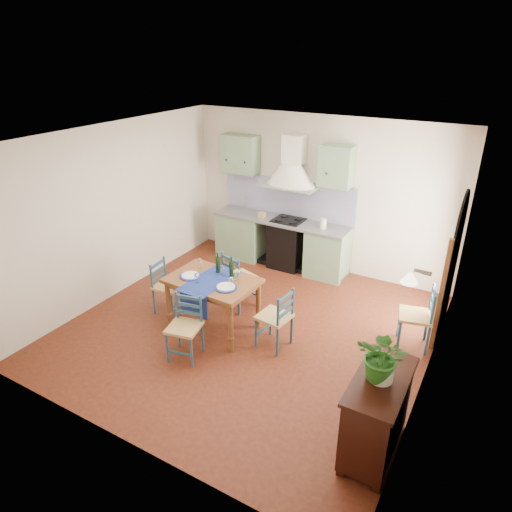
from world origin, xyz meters
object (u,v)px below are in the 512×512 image
at_px(dining_table, 213,285).
at_px(potted_plant, 383,357).
at_px(sideboard, 376,413).
at_px(chair_near, 185,327).

bearing_deg(dining_table, potted_plant, -21.59).
bearing_deg(potted_plant, sideboard, 23.44).
relative_size(chair_near, potted_plant, 1.66).
distance_m(sideboard, potted_plant, 0.69).
relative_size(dining_table, sideboard, 1.25).
height_order(dining_table, potted_plant, potted_plant).
bearing_deg(dining_table, chair_near, -85.32).
bearing_deg(potted_plant, dining_table, 158.41).
distance_m(dining_table, chair_near, 0.79).
height_order(sideboard, potted_plant, potted_plant).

